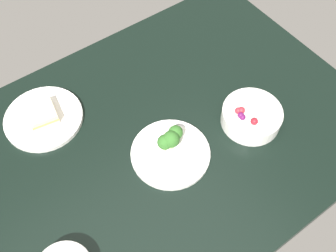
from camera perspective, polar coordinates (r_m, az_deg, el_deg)
dining_table at (r=115.00cm, az=0.00°, el=-1.11°), size 114.99×86.32×4.00cm
plate_sandwich at (r=119.98cm, az=-17.66°, el=1.25°), size 22.82×22.82×4.62cm
plate_broccoli at (r=107.81cm, az=0.36°, el=-3.42°), size 21.98×21.98×7.57cm
bowl_berries at (r=115.05cm, az=12.01°, el=1.45°), size 17.30×17.30×7.09cm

